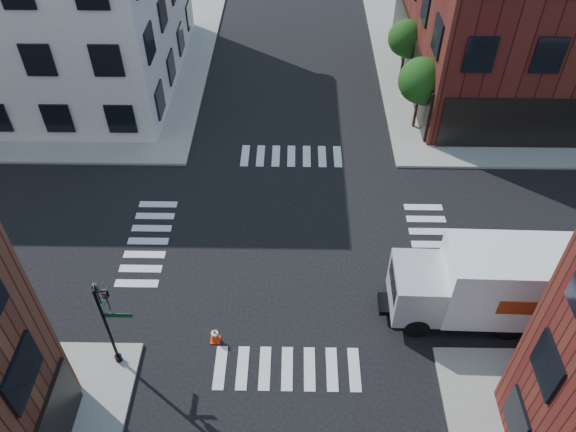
# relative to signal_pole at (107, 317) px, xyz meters

# --- Properties ---
(ground) EXTENTS (120.00, 120.00, 0.00)m
(ground) POSITION_rel_signal_pole_xyz_m (6.72, 6.68, -2.86)
(ground) COLOR black
(ground) RESTS_ON ground
(sidewalk_ne) EXTENTS (30.00, 30.00, 0.15)m
(sidewalk_ne) POSITION_rel_signal_pole_xyz_m (27.72, 27.68, -2.78)
(sidewalk_ne) COLOR gray
(sidewalk_ne) RESTS_ON ground
(sidewalk_nw) EXTENTS (30.00, 30.00, 0.15)m
(sidewalk_nw) POSITION_rel_signal_pole_xyz_m (-14.28, 27.68, -2.78)
(sidewalk_nw) COLOR gray
(sidewalk_nw) RESTS_ON ground
(tree_near) EXTENTS (2.69, 2.69, 4.49)m
(tree_near) POSITION_rel_signal_pole_xyz_m (14.28, 16.65, 0.30)
(tree_near) COLOR black
(tree_near) RESTS_ON ground
(tree_far) EXTENTS (2.43, 2.43, 4.07)m
(tree_far) POSITION_rel_signal_pole_xyz_m (14.28, 22.65, 0.02)
(tree_far) COLOR black
(tree_far) RESTS_ON ground
(signal_pole) EXTENTS (1.29, 1.24, 4.60)m
(signal_pole) POSITION_rel_signal_pole_xyz_m (0.00, 0.00, 0.00)
(signal_pole) COLOR black
(signal_pole) RESTS_ON ground
(box_truck) EXTENTS (8.67, 2.79, 3.89)m
(box_truck) POSITION_rel_signal_pole_xyz_m (15.43, 2.50, -0.83)
(box_truck) COLOR silver
(box_truck) RESTS_ON ground
(traffic_cone) EXTENTS (0.42, 0.42, 0.76)m
(traffic_cone) POSITION_rel_signal_pole_xyz_m (3.69, 0.98, -2.49)
(traffic_cone) COLOR red
(traffic_cone) RESTS_ON ground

